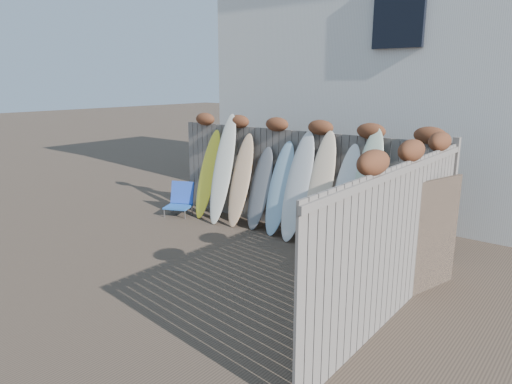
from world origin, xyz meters
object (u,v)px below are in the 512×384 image
Objects in this scene: lattice_panel at (434,235)px; surfboard_0 at (208,174)px; beach_chair at (180,200)px; wooden_crate at (376,265)px.

surfboard_0 is at bearing -171.40° from lattice_panel.
lattice_panel is at bearing -3.28° from beach_chair.
lattice_panel is at bearing 39.64° from wooden_crate.
surfboard_0 is (-4.46, 1.11, 0.59)m from wooden_crate.
lattice_panel reaches higher than beach_chair.
wooden_crate is 0.37× the size of surfboard_0.
surfboard_0 reaches higher than wooden_crate.
surfboard_0 is at bearing 24.54° from beach_chair.
surfboard_0 is (0.61, 0.28, 0.62)m from beach_chair.
lattice_panel is (5.68, -0.33, 0.48)m from beach_chair.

